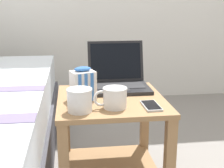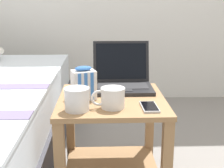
# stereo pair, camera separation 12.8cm
# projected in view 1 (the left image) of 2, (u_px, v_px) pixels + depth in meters

# --- Properties ---
(bedside_table) EXTENTS (0.51, 0.52, 0.51)m
(bedside_table) POSITION_uv_depth(u_px,v_px,m) (111.00, 134.00, 1.53)
(bedside_table) COLOR #997047
(bedside_table) RESTS_ON ground_plane
(laptop) EXTENTS (0.31, 0.29, 0.23)m
(laptop) POSITION_uv_depth(u_px,v_px,m) (118.00, 79.00, 1.65)
(laptop) COLOR black
(laptop) RESTS_ON bedside_table
(mug_front_left) EXTENTS (0.14, 0.11, 0.09)m
(mug_front_left) POSITION_uv_depth(u_px,v_px,m) (114.00, 97.00, 1.34)
(mug_front_left) COLOR white
(mug_front_left) RESTS_ON bedside_table
(mug_front_right) EXTENTS (0.11, 0.14, 0.10)m
(mug_front_right) POSITION_uv_depth(u_px,v_px,m) (79.00, 99.00, 1.30)
(mug_front_right) COLOR white
(mug_front_right) RESTS_ON bedside_table
(snack_bag) EXTENTS (0.13, 0.11, 0.16)m
(snack_bag) POSITION_uv_depth(u_px,v_px,m) (83.00, 84.00, 1.44)
(snack_bag) COLOR silver
(snack_bag) RESTS_ON bedside_table
(cell_phone) EXTENTS (0.07, 0.14, 0.01)m
(cell_phone) POSITION_uv_depth(u_px,v_px,m) (151.00, 106.00, 1.36)
(cell_phone) COLOR #B7BABC
(cell_phone) RESTS_ON bedside_table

